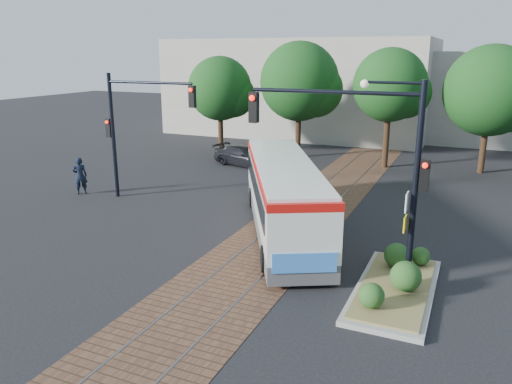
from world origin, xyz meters
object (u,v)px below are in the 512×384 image
Objects in this scene: officer at (80,176)px; parked_car at (244,156)px; traffic_island at (397,281)px; city_bus at (284,193)px; signal_pole_main at (373,152)px; signal_pole_left at (131,120)px.

parked_car is at bearing -159.26° from officer.
officer is at bearing 164.56° from traffic_island.
city_bus is 6.28m from traffic_island.
traffic_island is (5.00, -3.58, -1.25)m from city_bus.
parked_car is at bearing 127.62° from signal_pole_main.
city_bus is 5.54× the size of officer.
traffic_island is at bearing -125.72° from parked_car.
officer reaches higher than traffic_island.
city_bus is 8.60m from signal_pole_left.
traffic_island is 0.87× the size of signal_pole_left.
signal_pole_left is (-8.19, 1.31, 2.28)m from city_bus.
city_bus is 1.74× the size of signal_pole_main.
signal_pole_left is (-13.19, 4.89, 3.54)m from traffic_island.
signal_pole_left is 9.61m from parked_car.
traffic_island is at bearing -5.36° from signal_pole_main.
city_bus is 11.33m from officer.
signal_pole_main reaches higher than parked_car.
officer is at bearing 167.25° from parked_car.
city_bus is 5.93m from signal_pole_main.
city_bus is 2.45× the size of parked_car.
city_bus is at bearing 139.19° from signal_pole_main.
traffic_island is at bearing -63.26° from city_bus.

